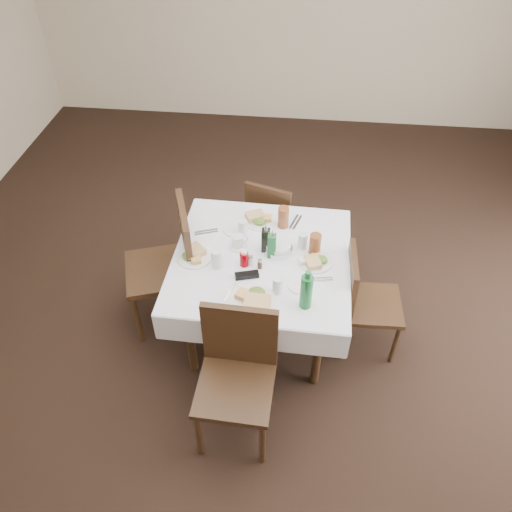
# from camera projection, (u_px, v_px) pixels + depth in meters

# --- Properties ---
(ground_plane) EXTENTS (7.00, 7.00, 0.00)m
(ground_plane) POSITION_uv_depth(u_px,v_px,m) (256.00, 327.00, 3.95)
(ground_plane) COLOR black
(room_shell) EXTENTS (6.04, 7.04, 2.80)m
(room_shell) POSITION_uv_depth(u_px,v_px,m) (256.00, 134.00, 2.79)
(room_shell) COLOR beige
(room_shell) RESTS_ON ground
(dining_table) EXTENTS (1.25, 1.25, 0.76)m
(dining_table) POSITION_uv_depth(u_px,v_px,m) (261.00, 266.00, 3.50)
(dining_table) COLOR black
(dining_table) RESTS_ON ground
(chair_north) EXTENTS (0.50, 0.50, 0.83)m
(chair_north) POSITION_uv_depth(u_px,v_px,m) (272.00, 216.00, 4.23)
(chair_north) COLOR black
(chair_north) RESTS_ON ground
(chair_south) EXTENTS (0.48, 0.48, 0.97)m
(chair_south) POSITION_uv_depth(u_px,v_px,m) (237.00, 367.00, 3.02)
(chair_south) COLOR black
(chair_south) RESTS_ON ground
(chair_east) EXTENTS (0.42, 0.42, 0.86)m
(chair_east) POSITION_uv_depth(u_px,v_px,m) (362.00, 297.00, 3.53)
(chair_east) COLOR black
(chair_east) RESTS_ON ground
(chair_west) EXTENTS (0.62, 0.62, 1.04)m
(chair_west) POSITION_uv_depth(u_px,v_px,m) (172.00, 259.00, 3.67)
(chair_west) COLOR black
(chair_west) RESTS_ON ground
(meal_north) EXTENTS (0.25, 0.25, 0.05)m
(meal_north) POSITION_uv_depth(u_px,v_px,m) (259.00, 219.00, 3.71)
(meal_north) COLOR white
(meal_north) RESTS_ON dining_table
(meal_south) EXTENTS (0.31, 0.31, 0.07)m
(meal_south) POSITION_uv_depth(u_px,v_px,m) (254.00, 300.00, 3.11)
(meal_south) COLOR white
(meal_south) RESTS_ON dining_table
(meal_east) EXTENTS (0.23, 0.23, 0.05)m
(meal_east) POSITION_uv_depth(u_px,v_px,m) (316.00, 261.00, 3.38)
(meal_east) COLOR white
(meal_east) RESTS_ON dining_table
(meal_west) EXTENTS (0.24, 0.24, 0.05)m
(meal_west) POSITION_uv_depth(u_px,v_px,m) (194.00, 255.00, 3.42)
(meal_west) COLOR white
(meal_west) RESTS_ON dining_table
(side_plate_a) EXTENTS (0.18, 0.18, 0.01)m
(side_plate_a) POSITION_uv_depth(u_px,v_px,m) (235.00, 229.00, 3.65)
(side_plate_a) COLOR white
(side_plate_a) RESTS_ON dining_table
(side_plate_b) EXTENTS (0.15, 0.15, 0.01)m
(side_plate_b) POSITION_uv_depth(u_px,v_px,m) (300.00, 286.00, 3.23)
(side_plate_b) COLOR white
(side_plate_b) RESTS_ON dining_table
(water_n) EXTENTS (0.06, 0.06, 0.12)m
(water_n) POSITION_uv_depth(u_px,v_px,m) (243.00, 227.00, 3.58)
(water_n) COLOR silver
(water_n) RESTS_ON dining_table
(water_s) EXTENTS (0.07, 0.07, 0.12)m
(water_s) POSITION_uv_depth(u_px,v_px,m) (278.00, 285.00, 3.16)
(water_s) COLOR silver
(water_s) RESTS_ON dining_table
(water_e) EXTENTS (0.07, 0.07, 0.12)m
(water_e) POSITION_uv_depth(u_px,v_px,m) (303.00, 241.00, 3.47)
(water_e) COLOR silver
(water_e) RESTS_ON dining_table
(water_w) EXTENTS (0.08, 0.08, 0.14)m
(water_w) POSITION_uv_depth(u_px,v_px,m) (217.00, 259.00, 3.32)
(water_w) COLOR silver
(water_w) RESTS_ON dining_table
(iced_tea_a) EXTENTS (0.08, 0.08, 0.17)m
(iced_tea_a) POSITION_uv_depth(u_px,v_px,m) (283.00, 217.00, 3.63)
(iced_tea_a) COLOR brown
(iced_tea_a) RESTS_ON dining_table
(iced_tea_b) EXTENTS (0.08, 0.08, 0.17)m
(iced_tea_b) POSITION_uv_depth(u_px,v_px,m) (315.00, 245.00, 3.41)
(iced_tea_b) COLOR brown
(iced_tea_b) RESTS_ON dining_table
(bread_basket) EXTENTS (0.20, 0.20, 0.07)m
(bread_basket) POSITION_uv_depth(u_px,v_px,m) (278.00, 247.00, 3.46)
(bread_basket) COLOR silver
(bread_basket) RESTS_ON dining_table
(oil_cruet_dark) EXTENTS (0.06, 0.06, 0.23)m
(oil_cruet_dark) POSITION_uv_depth(u_px,v_px,m) (266.00, 239.00, 3.42)
(oil_cruet_dark) COLOR black
(oil_cruet_dark) RESTS_ON dining_table
(oil_cruet_green) EXTENTS (0.06, 0.06, 0.24)m
(oil_cruet_green) POSITION_uv_depth(u_px,v_px,m) (272.00, 245.00, 3.38)
(oil_cruet_green) COLOR #16672E
(oil_cruet_green) RESTS_ON dining_table
(ketchup_bottle) EXTENTS (0.06, 0.06, 0.13)m
(ketchup_bottle) POSITION_uv_depth(u_px,v_px,m) (244.00, 259.00, 3.34)
(ketchup_bottle) COLOR #9D0009
(ketchup_bottle) RESTS_ON dining_table
(salt_shaker) EXTENTS (0.03, 0.03, 0.08)m
(salt_shaker) POSITION_uv_depth(u_px,v_px,m) (250.00, 260.00, 3.36)
(salt_shaker) COLOR white
(salt_shaker) RESTS_ON dining_table
(pepper_shaker) EXTENTS (0.03, 0.03, 0.07)m
(pepper_shaker) POSITION_uv_depth(u_px,v_px,m) (260.00, 264.00, 3.34)
(pepper_shaker) COLOR #3A2417
(pepper_shaker) RESTS_ON dining_table
(coffee_mug) EXTENTS (0.14, 0.13, 0.10)m
(coffee_mug) POSITION_uv_depth(u_px,v_px,m) (238.00, 242.00, 3.49)
(coffee_mug) COLOR white
(coffee_mug) RESTS_ON dining_table
(sunglasses) EXTENTS (0.17, 0.09, 0.03)m
(sunglasses) POSITION_uv_depth(u_px,v_px,m) (247.00, 275.00, 3.28)
(sunglasses) COLOR black
(sunglasses) RESTS_ON dining_table
(green_bottle) EXTENTS (0.08, 0.08, 0.29)m
(green_bottle) POSITION_uv_depth(u_px,v_px,m) (306.00, 291.00, 3.03)
(green_bottle) COLOR #16672E
(green_bottle) RESTS_ON dining_table
(sugar_caddy) EXTENTS (0.10, 0.08, 0.05)m
(sugar_caddy) POSITION_uv_depth(u_px,v_px,m) (306.00, 261.00, 3.37)
(sugar_caddy) COLOR white
(sugar_caddy) RESTS_ON dining_table
(cutlery_n) EXTENTS (0.10, 0.19, 0.01)m
(cutlery_n) POSITION_uv_depth(u_px,v_px,m) (296.00, 222.00, 3.71)
(cutlery_n) COLOR silver
(cutlery_n) RESTS_ON dining_table
(cutlery_s) EXTENTS (0.08, 0.18, 0.01)m
(cutlery_s) POSITION_uv_depth(u_px,v_px,m) (232.00, 293.00, 3.19)
(cutlery_s) COLOR silver
(cutlery_s) RESTS_ON dining_table
(cutlery_e) EXTENTS (0.16, 0.06, 0.01)m
(cutlery_e) POSITION_uv_depth(u_px,v_px,m) (321.00, 279.00, 3.28)
(cutlery_e) COLOR silver
(cutlery_e) RESTS_ON dining_table
(cutlery_w) EXTENTS (0.17, 0.10, 0.01)m
(cutlery_w) POSITION_uv_depth(u_px,v_px,m) (207.00, 232.00, 3.63)
(cutlery_w) COLOR silver
(cutlery_w) RESTS_ON dining_table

